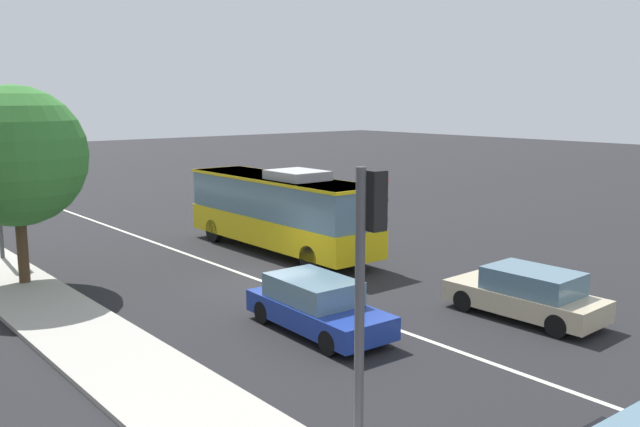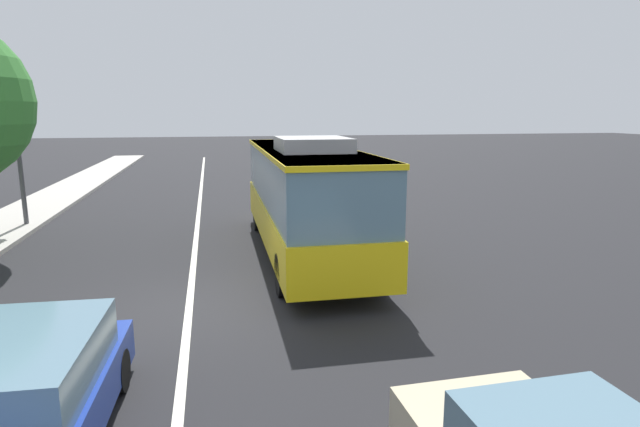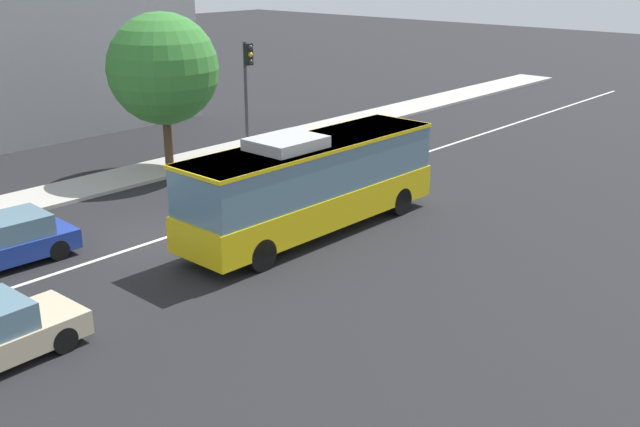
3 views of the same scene
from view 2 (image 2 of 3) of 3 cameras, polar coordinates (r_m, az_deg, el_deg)
The scene contains 5 objects.
ground_plane at distance 11.62m, azimuth -14.19°, elevation -9.95°, with size 160.00×160.00×0.00m, color black.
lane_centre_line at distance 11.62m, azimuth -14.20°, elevation -9.93°, with size 76.00×0.16×0.01m, color silver.
transit_bus at distance 14.95m, azimuth -1.62°, elevation 2.25°, with size 10.02×2.58×3.46m.
sedan_blue at distance 7.43m, azimuth -30.14°, elevation -17.59°, with size 4.57×2.00×1.46m.
traffic_light_mid_block at distance 21.15m, azimuth -30.08°, elevation 8.15°, with size 0.35×0.62×5.20m.
Camera 2 is at (-10.86, -0.58, 4.11)m, focal length 29.09 mm.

